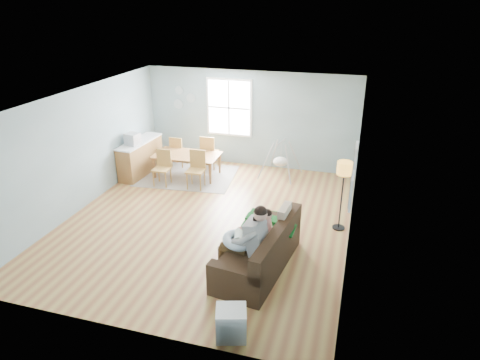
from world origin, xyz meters
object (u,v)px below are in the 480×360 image
(father, at_px, (247,238))
(floor_lamp, at_px, (344,174))
(monitor, at_px, (132,139))
(chair_sw, at_px, (163,165))
(toddler, at_px, (261,226))
(baby_swing, at_px, (281,161))
(dining_table, at_px, (187,165))
(sofa, at_px, (261,253))
(counter, at_px, (141,157))
(chair_se, at_px, (197,167))
(chair_nw, at_px, (178,150))
(chair_ne, at_px, (209,150))
(storage_cube, at_px, (231,323))

(father, distance_m, floor_lamp, 2.62)
(father, bearing_deg, monitor, 139.95)
(floor_lamp, distance_m, chair_sw, 4.76)
(toddler, relative_size, baby_swing, 0.79)
(toddler, xyz_separation_m, monitor, (-4.19, 2.91, 0.35))
(father, xyz_separation_m, dining_table, (-2.76, 3.90, -0.45))
(sofa, distance_m, counter, 5.46)
(chair_se, height_order, baby_swing, baby_swing)
(chair_nw, relative_size, counter, 0.53)
(toddler, bearing_deg, chair_se, 130.11)
(sofa, bearing_deg, counter, 140.89)
(dining_table, xyz_separation_m, chair_nw, (-0.52, 0.58, 0.20))
(chair_se, relative_size, chair_ne, 0.99)
(counter, bearing_deg, chair_nw, 43.87)
(monitor, bearing_deg, baby_swing, 17.63)
(chair_se, xyz_separation_m, chair_ne, (-0.13, 1.23, 0.01))
(counter, bearing_deg, toddler, -37.63)
(sofa, height_order, storage_cube, sofa)
(father, xyz_separation_m, floor_lamp, (1.42, 2.15, 0.49))
(floor_lamp, relative_size, chair_ne, 1.54)
(dining_table, bearing_deg, chair_se, -49.23)
(father, height_order, storage_cube, father)
(sofa, bearing_deg, storage_cube, -90.46)
(father, bearing_deg, baby_swing, 94.14)
(floor_lamp, relative_size, chair_sw, 1.64)
(storage_cube, xyz_separation_m, counter, (-4.22, 5.21, 0.23))
(toddler, distance_m, counter, 5.29)
(chair_nw, relative_size, monitor, 2.37)
(chair_se, distance_m, monitor, 1.89)
(sofa, bearing_deg, chair_se, 128.64)
(storage_cube, xyz_separation_m, chair_nw, (-3.45, 5.96, 0.27))
(chair_sw, height_order, counter, counter)
(dining_table, bearing_deg, counter, -173.86)
(storage_cube, height_order, chair_se, chair_se)
(chair_nw, bearing_deg, dining_table, -48.07)
(storage_cube, xyz_separation_m, baby_swing, (-0.50, 6.08, 0.20))
(chair_se, height_order, monitor, monitor)
(chair_se, xyz_separation_m, baby_swing, (1.92, 1.28, -0.11))
(floor_lamp, bearing_deg, counter, 163.89)
(storage_cube, relative_size, dining_table, 0.30)
(chair_ne, distance_m, monitor, 2.10)
(sofa, relative_size, toddler, 2.61)
(father, relative_size, chair_sw, 1.54)
(storage_cube, height_order, chair_sw, chair_sw)
(father, distance_m, chair_nw, 5.56)
(father, distance_m, baby_swing, 4.62)
(dining_table, bearing_deg, chair_nw, 130.81)
(counter, xyz_separation_m, baby_swing, (3.73, 0.87, -0.04))
(storage_cube, distance_m, chair_se, 5.39)
(chair_sw, distance_m, baby_swing, 3.13)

